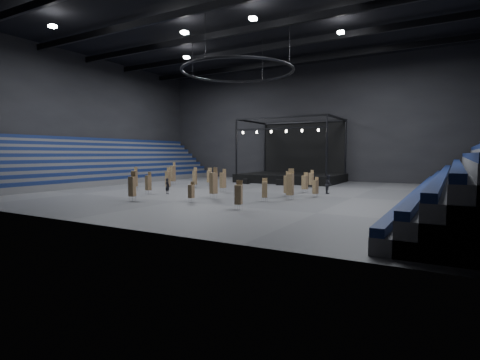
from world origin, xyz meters
The scene contains 32 objects.
floor centered at (0.00, 0.00, 0.00)m, with size 50.00×50.00×0.00m, color #424244.
ceiling centered at (0.00, 0.00, 18.00)m, with size 50.00×42.00×0.20m, color black.
wall_back centered at (0.00, 21.00, 9.00)m, with size 50.00×0.20×18.00m, color black.
wall_front centered at (0.00, -21.00, 9.00)m, with size 50.00×0.20×18.00m, color black.
wall_left centered at (-25.00, 0.00, 9.00)m, with size 0.20×42.00×18.00m, color black.
bleachers_left centered at (-22.94, 0.00, 1.73)m, with size 7.20×40.00×6.40m.
stage centered at (0.00, 16.24, 1.45)m, with size 14.00×10.00×9.20m.
truss_ring centered at (0.00, 0.00, 13.00)m, with size 12.30×12.30×5.15m.
roof_girders centered at (0.00, 0.00, 17.20)m, with size 49.00×30.35×0.70m.
floodlights centered at (0.00, -4.00, 16.60)m, with size 28.60×16.60×0.25m.
flight_case_left centered at (-4.08, 9.27, 0.34)m, with size 1.02×0.51×0.68m, color black.
flight_case_mid centered at (0.94, 9.50, 0.39)m, with size 1.16×0.58×0.77m, color black.
flight_case_right centered at (5.05, 9.06, 0.40)m, with size 1.19×0.60×0.80m, color black.
chair_stack_0 centered at (-6.80, 1.27, 1.25)m, with size 0.51×0.51×2.47m.
chair_stack_1 centered at (6.66, -6.78, 1.08)m, with size 0.60×0.60×2.04m.
chair_stack_2 centered at (-3.61, -11.99, 1.31)m, with size 0.56×0.56×2.54m.
chair_stack_3 centered at (6.88, -2.47, 1.25)m, with size 0.51×0.51×2.44m.
chair_stack_4 centered at (7.16, 1.69, 1.16)m, with size 0.60×0.60×2.17m.
chair_stack_5 centered at (-10.57, -4.94, 1.37)m, with size 0.60×0.60×2.64m.
chair_stack_6 centered at (7.03, -11.84, 1.16)m, with size 0.59×0.59×2.17m.
chair_stack_7 centered at (-1.01, -1.40, 1.29)m, with size 0.64×0.64×2.47m.
chair_stack_8 centered at (1.54, -6.98, 1.47)m, with size 0.70×0.70×2.86m.
chair_stack_9 centered at (-6.42, -7.10, 1.18)m, with size 0.51×0.51×2.26m.
chair_stack_10 centered at (8.08, -4.55, 1.44)m, with size 0.53×0.53×2.80m.
chair_stack_11 centered at (-7.54, -2.80, 1.30)m, with size 0.50×0.50×2.57m.
chair_stack_12 centered at (5.64, 8.01, 1.12)m, with size 0.55×0.55×2.15m.
chair_stack_13 centered at (-6.66, 4.20, 1.23)m, with size 0.67×0.67×2.31m.
chair_stack_14 centered at (9.37, -1.48, 1.02)m, with size 0.55×0.55×1.92m.
chair_stack_15 centered at (1.30, -10.01, 0.94)m, with size 0.43×0.43×1.74m.
chair_stack_16 centered at (-12.04, 3.42, 1.52)m, with size 0.66×0.66×2.99m.
man_center centered at (-4.79, -6.05, 0.80)m, with size 0.58×0.38×1.60m, color black.
crew_member centered at (9.48, 2.38, 0.98)m, with size 0.95×0.74×1.96m, color black.
Camera 1 is at (20.73, -35.37, 4.09)m, focal length 28.00 mm.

